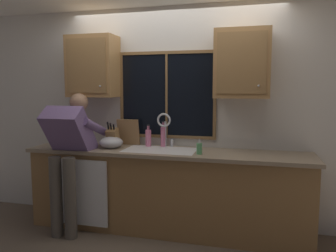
{
  "coord_description": "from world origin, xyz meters",
  "views": [
    {
      "loc": [
        0.94,
        -3.79,
        1.61
      ],
      "look_at": [
        0.02,
        -0.3,
        1.19
      ],
      "focal_mm": 35.33,
      "sensor_mm": 36.0,
      "label": 1
    }
  ],
  "objects_px": {
    "knife_block": "(113,138)",
    "soap_dispenser": "(199,148)",
    "cutting_board": "(128,132)",
    "bottle_green_glass": "(148,138)",
    "bottle_tall_clear": "(163,136)",
    "person_standing": "(69,148)",
    "mixing_bowl": "(111,142)"
  },
  "relations": [
    {
      "from": "mixing_bowl",
      "to": "bottle_tall_clear",
      "type": "relative_size",
      "value": 0.9
    },
    {
      "from": "person_standing",
      "to": "mixing_bowl",
      "type": "distance_m",
      "value": 0.47
    },
    {
      "from": "cutting_board",
      "to": "bottle_green_glass",
      "type": "relative_size",
      "value": 1.24
    },
    {
      "from": "cutting_board",
      "to": "bottle_tall_clear",
      "type": "distance_m",
      "value": 0.44
    },
    {
      "from": "cutting_board",
      "to": "bottle_green_glass",
      "type": "bearing_deg",
      "value": -7.11
    },
    {
      "from": "soap_dispenser",
      "to": "mixing_bowl",
      "type": "bearing_deg",
      "value": 173.8
    },
    {
      "from": "cutting_board",
      "to": "soap_dispenser",
      "type": "bearing_deg",
      "value": -20.35
    },
    {
      "from": "mixing_bowl",
      "to": "soap_dispenser",
      "type": "relative_size",
      "value": 1.68
    },
    {
      "from": "knife_block",
      "to": "soap_dispenser",
      "type": "xyz_separation_m",
      "value": [
        1.05,
        -0.18,
        -0.05
      ]
    },
    {
      "from": "person_standing",
      "to": "bottle_green_glass",
      "type": "xyz_separation_m",
      "value": [
        0.75,
        0.49,
        0.07
      ]
    },
    {
      "from": "soap_dispenser",
      "to": "bottle_tall_clear",
      "type": "bearing_deg",
      "value": 145.24
    },
    {
      "from": "person_standing",
      "to": "cutting_board",
      "type": "xyz_separation_m",
      "value": [
        0.49,
        0.52,
        0.12
      ]
    },
    {
      "from": "person_standing",
      "to": "knife_block",
      "type": "height_order",
      "value": "person_standing"
    },
    {
      "from": "cutting_board",
      "to": "bottle_green_glass",
      "type": "height_order",
      "value": "cutting_board"
    },
    {
      "from": "knife_block",
      "to": "soap_dispenser",
      "type": "relative_size",
      "value": 1.98
    },
    {
      "from": "bottle_green_glass",
      "to": "bottle_tall_clear",
      "type": "bearing_deg",
      "value": 8.76
    },
    {
      "from": "mixing_bowl",
      "to": "soap_dispenser",
      "type": "height_order",
      "value": "soap_dispenser"
    },
    {
      "from": "mixing_bowl",
      "to": "bottle_green_glass",
      "type": "xyz_separation_m",
      "value": [
        0.39,
        0.2,
        0.04
      ]
    },
    {
      "from": "person_standing",
      "to": "cutting_board",
      "type": "bearing_deg",
      "value": 46.92
    },
    {
      "from": "mixing_bowl",
      "to": "soap_dispenser",
      "type": "xyz_separation_m",
      "value": [
        1.05,
        -0.11,
        0.0
      ]
    },
    {
      "from": "person_standing",
      "to": "soap_dispenser",
      "type": "relative_size",
      "value": 9.52
    },
    {
      "from": "cutting_board",
      "to": "person_standing",
      "type": "bearing_deg",
      "value": -133.08
    },
    {
      "from": "person_standing",
      "to": "mixing_bowl",
      "type": "bearing_deg",
      "value": 38.87
    },
    {
      "from": "soap_dispenser",
      "to": "bottle_tall_clear",
      "type": "distance_m",
      "value": 0.59
    },
    {
      "from": "bottle_green_glass",
      "to": "bottle_tall_clear",
      "type": "height_order",
      "value": "bottle_tall_clear"
    },
    {
      "from": "soap_dispenser",
      "to": "person_standing",
      "type": "bearing_deg",
      "value": -172.67
    },
    {
      "from": "knife_block",
      "to": "cutting_board",
      "type": "height_order",
      "value": "cutting_board"
    },
    {
      "from": "cutting_board",
      "to": "bottle_green_glass",
      "type": "xyz_separation_m",
      "value": [
        0.26,
        -0.03,
        -0.05
      ]
    },
    {
      "from": "bottle_tall_clear",
      "to": "soap_dispenser",
      "type": "bearing_deg",
      "value": -34.76
    },
    {
      "from": "knife_block",
      "to": "soap_dispenser",
      "type": "distance_m",
      "value": 1.07
    },
    {
      "from": "person_standing",
      "to": "soap_dispenser",
      "type": "bearing_deg",
      "value": 7.33
    },
    {
      "from": "bottle_tall_clear",
      "to": "mixing_bowl",
      "type": "bearing_deg",
      "value": -158.39
    }
  ]
}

